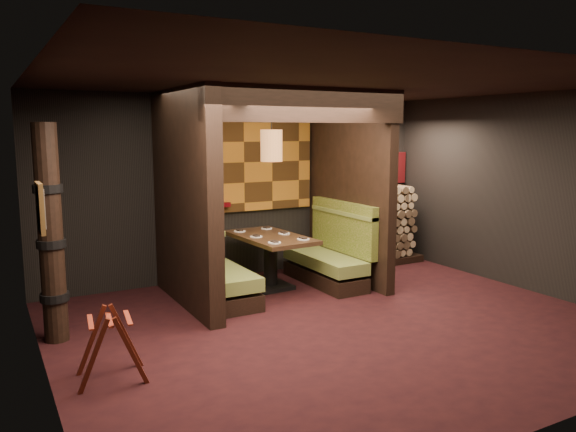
# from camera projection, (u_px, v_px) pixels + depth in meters

# --- Properties ---
(floor) EXTENTS (6.50, 5.50, 0.02)m
(floor) POSITION_uv_depth(u_px,v_px,m) (340.00, 325.00, 6.76)
(floor) COLOR black
(floor) RESTS_ON ground
(ceiling) EXTENTS (6.50, 5.50, 0.02)m
(ceiling) POSITION_uv_depth(u_px,v_px,m) (344.00, 82.00, 6.33)
(ceiling) COLOR black
(ceiling) RESTS_ON ground
(wall_back) EXTENTS (6.50, 0.02, 2.85)m
(wall_back) POSITION_uv_depth(u_px,v_px,m) (244.00, 187.00, 8.93)
(wall_back) COLOR black
(wall_back) RESTS_ON ground
(wall_front) EXTENTS (6.50, 0.02, 2.85)m
(wall_front) POSITION_uv_depth(u_px,v_px,m) (552.00, 252.00, 4.15)
(wall_front) COLOR black
(wall_front) RESTS_ON ground
(wall_left) EXTENTS (0.02, 5.50, 2.85)m
(wall_left) POSITION_uv_depth(u_px,v_px,m) (38.00, 231.00, 4.99)
(wall_left) COLOR black
(wall_left) RESTS_ON ground
(wall_right) EXTENTS (0.02, 5.50, 2.85)m
(wall_right) POSITION_uv_depth(u_px,v_px,m) (529.00, 193.00, 8.10)
(wall_right) COLOR black
(wall_right) RESTS_ON ground
(partition_left) EXTENTS (0.20, 2.20, 2.85)m
(partition_left) POSITION_uv_depth(u_px,v_px,m) (185.00, 199.00, 7.33)
(partition_left) COLOR black
(partition_left) RESTS_ON floor
(partition_right) EXTENTS (0.15, 2.10, 2.85)m
(partition_right) POSITION_uv_depth(u_px,v_px,m) (349.00, 189.00, 8.63)
(partition_right) COLOR black
(partition_right) RESTS_ON floor
(header_beam) EXTENTS (2.85, 0.18, 0.44)m
(header_beam) POSITION_uv_depth(u_px,v_px,m) (310.00, 105.00, 6.95)
(header_beam) COLOR black
(header_beam) RESTS_ON partition_left
(tapa_back_panel) EXTENTS (2.40, 0.06, 1.55)m
(tapa_back_panel) POSITION_uv_depth(u_px,v_px,m) (243.00, 162.00, 8.82)
(tapa_back_panel) COLOR #AD6A1D
(tapa_back_panel) RESTS_ON wall_back
(tapa_side_panel) EXTENTS (0.04, 1.85, 1.45)m
(tapa_side_panel) POSITION_uv_depth(u_px,v_px,m) (188.00, 166.00, 7.47)
(tapa_side_panel) COLOR #AD6A1D
(tapa_side_panel) RESTS_ON partition_left
(lacquer_shelf) EXTENTS (0.60, 0.12, 0.07)m
(lacquer_shelf) POSITION_uv_depth(u_px,v_px,m) (211.00, 205.00, 8.59)
(lacquer_shelf) COLOR #53060C
(lacquer_shelf) RESTS_ON wall_back
(booth_bench_left) EXTENTS (0.68, 1.60, 1.14)m
(booth_bench_left) POSITION_uv_depth(u_px,v_px,m) (214.00, 272.00, 7.67)
(booth_bench_left) COLOR black
(booth_bench_left) RESTS_ON floor
(booth_bench_right) EXTENTS (0.68, 1.60, 1.14)m
(booth_bench_right) POSITION_uv_depth(u_px,v_px,m) (330.00, 257.00, 8.57)
(booth_bench_right) COLOR black
(booth_bench_right) RESTS_ON floor
(dining_table) EXTENTS (0.90, 1.55, 0.80)m
(dining_table) POSITION_uv_depth(u_px,v_px,m) (270.00, 251.00, 8.23)
(dining_table) COLOR black
(dining_table) RESTS_ON floor
(place_settings) EXTENTS (0.71, 1.24, 0.03)m
(place_settings) POSITION_uv_depth(u_px,v_px,m) (270.00, 235.00, 8.20)
(place_settings) COLOR white
(place_settings) RESTS_ON dining_table
(pendant_lamp) EXTENTS (0.31, 0.31, 0.97)m
(pendant_lamp) POSITION_uv_depth(u_px,v_px,m) (271.00, 146.00, 7.96)
(pendant_lamp) COLOR #986133
(pendant_lamp) RESTS_ON ceiling
(framed_picture) EXTENTS (0.05, 0.36, 0.46)m
(framed_picture) POSITION_uv_depth(u_px,v_px,m) (41.00, 208.00, 5.06)
(framed_picture) COLOR brown
(framed_picture) RESTS_ON wall_left
(luggage_rack) EXTENTS (0.70, 0.53, 0.71)m
(luggage_rack) POSITION_uv_depth(u_px,v_px,m) (111.00, 343.00, 5.23)
(luggage_rack) COLOR #4F180D
(luggage_rack) RESTS_ON floor
(totem_column) EXTENTS (0.31, 0.31, 2.40)m
(totem_column) POSITION_uv_depth(u_px,v_px,m) (51.00, 236.00, 6.07)
(totem_column) COLOR black
(totem_column) RESTS_ON floor
(firewood_stack) EXTENTS (1.73, 0.70, 1.36)m
(firewood_stack) POSITION_uv_depth(u_px,v_px,m) (374.00, 225.00, 9.78)
(firewood_stack) COLOR black
(firewood_stack) RESTS_ON floor
(mosaic_header) EXTENTS (1.83, 0.10, 0.56)m
(mosaic_header) POSITION_uv_depth(u_px,v_px,m) (363.00, 169.00, 9.92)
(mosaic_header) COLOR maroon
(mosaic_header) RESTS_ON wall_back
(bay_front_post) EXTENTS (0.08, 0.08, 2.85)m
(bay_front_post) POSITION_uv_depth(u_px,v_px,m) (345.00, 187.00, 8.90)
(bay_front_post) COLOR black
(bay_front_post) RESTS_ON floor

